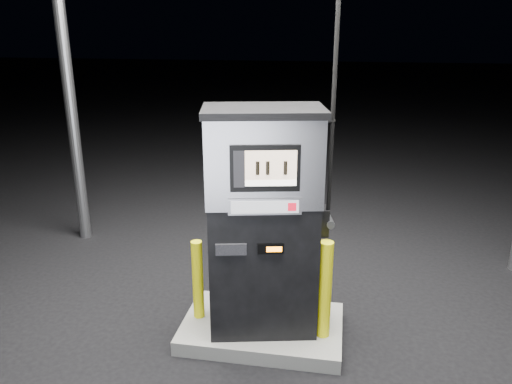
# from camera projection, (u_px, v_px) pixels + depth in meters

# --- Properties ---
(ground) EXTENTS (80.00, 80.00, 0.00)m
(ground) POSITION_uv_depth(u_px,v_px,m) (262.00, 334.00, 5.10)
(ground) COLOR black
(ground) RESTS_ON ground
(pump_island) EXTENTS (1.60, 1.00, 0.15)m
(pump_island) POSITION_uv_depth(u_px,v_px,m) (262.00, 328.00, 5.08)
(pump_island) COLOR slate
(pump_island) RESTS_ON ground
(fuel_dispenser) EXTENTS (1.26, 0.85, 4.52)m
(fuel_dispenser) POSITION_uv_depth(u_px,v_px,m) (263.00, 221.00, 4.65)
(fuel_dispenser) COLOR black
(fuel_dispenser) RESTS_ON pump_island
(bollard_left) EXTENTS (0.12, 0.12, 0.84)m
(bollard_left) POSITION_uv_depth(u_px,v_px,m) (198.00, 280.00, 5.03)
(bollard_left) COLOR #F9F30D
(bollard_left) RESTS_ON pump_island
(bollard_right) EXTENTS (0.17, 0.17, 0.98)m
(bollard_right) POSITION_uv_depth(u_px,v_px,m) (325.00, 290.00, 4.69)
(bollard_right) COLOR #F9F30D
(bollard_right) RESTS_ON pump_island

